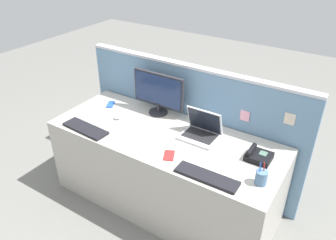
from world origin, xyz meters
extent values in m
plane|color=slate|center=(0.00, 0.00, 0.00)|extent=(10.00, 10.00, 0.00)
cube|color=#ADA89E|center=(0.00, 0.00, 0.36)|extent=(1.97, 0.78, 0.73)
cube|color=#6084A3|center=(0.00, 0.43, 0.59)|extent=(2.17, 0.06, 1.17)
cube|color=#B7BAC1|center=(0.00, 0.43, 1.18)|extent=(2.17, 0.07, 0.02)
cube|color=beige|center=(0.87, 0.40, 0.96)|extent=(0.08, 0.01, 0.09)
cube|color=pink|center=(0.52, 0.40, 0.88)|extent=(0.08, 0.01, 0.09)
cylinder|color=#232328|center=(-0.26, 0.28, 0.73)|extent=(0.17, 0.17, 0.02)
cylinder|color=#232328|center=(-0.26, 0.28, 0.78)|extent=(0.04, 0.04, 0.08)
cube|color=#232328|center=(-0.26, 0.30, 0.96)|extent=(0.51, 0.03, 0.30)
cube|color=#19284C|center=(-0.26, 0.28, 0.96)|extent=(0.48, 0.01, 0.27)
cube|color=silver|center=(0.26, 0.11, 0.74)|extent=(0.30, 0.24, 0.02)
cube|color=black|center=(0.26, 0.12, 0.75)|extent=(0.26, 0.17, 0.00)
cube|color=silver|center=(0.26, 0.20, 0.85)|extent=(0.30, 0.08, 0.22)
cube|color=black|center=(0.26, 0.19, 0.85)|extent=(0.28, 0.07, 0.19)
cube|color=black|center=(0.77, 0.10, 0.75)|extent=(0.18, 0.17, 0.05)
cube|color=#4C6B5B|center=(0.79, 0.12, 0.77)|extent=(0.06, 0.06, 0.01)
cylinder|color=black|center=(0.70, 0.10, 0.79)|extent=(0.04, 0.15, 0.04)
cube|color=black|center=(-0.61, -0.29, 0.74)|extent=(0.44, 0.17, 0.02)
cube|color=black|center=(0.54, -0.30, 0.74)|extent=(0.45, 0.13, 0.02)
ellipsoid|color=silver|center=(-0.51, 0.01, 0.74)|extent=(0.09, 0.11, 0.03)
cylinder|color=#4C7093|center=(0.87, -0.15, 0.78)|extent=(0.08, 0.08, 0.10)
cylinder|color=red|center=(0.87, -0.14, 0.83)|extent=(0.02, 0.02, 0.13)
cylinder|color=blue|center=(0.85, -0.16, 0.84)|extent=(0.01, 0.02, 0.14)
cube|color=blue|center=(-0.73, 0.17, 0.73)|extent=(0.12, 0.15, 0.01)
cube|color=#B22323|center=(0.18, -0.22, 0.73)|extent=(0.12, 0.15, 0.01)
cube|color=#B7BAC1|center=(-0.86, 0.05, 0.73)|extent=(0.13, 0.17, 0.01)
camera|label=1|loc=(1.27, -1.93, 2.23)|focal=35.70mm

